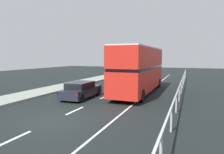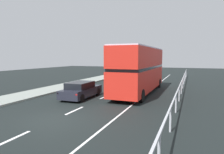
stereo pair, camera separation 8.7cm
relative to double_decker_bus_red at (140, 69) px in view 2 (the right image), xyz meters
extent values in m
cube|color=black|center=(-2.32, -9.91, -2.37)|extent=(73.64, 120.00, 0.10)
cube|color=silver|center=(-2.32, -12.95, -2.32)|extent=(0.16, 2.06, 0.01)
cube|color=silver|center=(-2.32, -7.99, -2.32)|extent=(0.16, 2.06, 0.01)
cube|color=silver|center=(-2.32, -3.03, -2.32)|extent=(0.16, 2.06, 0.01)
cube|color=silver|center=(-2.32, 1.94, -2.32)|extent=(0.16, 2.06, 0.01)
cube|color=silver|center=(-2.32, 6.90, -2.32)|extent=(0.16, 2.06, 0.01)
cube|color=silver|center=(-2.32, 11.86, -2.32)|extent=(0.16, 2.06, 0.01)
cube|color=silver|center=(-2.32, 16.82, -2.32)|extent=(0.16, 2.06, 0.01)
cube|color=silver|center=(0.69, -0.91, -2.32)|extent=(0.12, 46.00, 0.01)
cube|color=#B4B7BE|center=(3.75, -0.91, -1.16)|extent=(0.08, 42.00, 0.08)
cylinder|color=#B4B7BE|center=(3.75, -13.16, -1.74)|extent=(0.10, 0.10, 1.16)
cylinder|color=#B4B7BE|center=(3.75, -9.66, -1.74)|extent=(0.10, 0.10, 1.16)
cylinder|color=#B4B7BE|center=(3.75, -6.16, -1.74)|extent=(0.10, 0.10, 1.16)
cylinder|color=#B4B7BE|center=(3.75, -2.66, -1.74)|extent=(0.10, 0.10, 1.16)
cylinder|color=#B4B7BE|center=(3.75, 0.84, -1.74)|extent=(0.10, 0.10, 1.16)
cylinder|color=#B4B7BE|center=(3.75, 4.34, -1.74)|extent=(0.10, 0.10, 1.16)
cylinder|color=#B4B7BE|center=(3.75, 7.84, -1.74)|extent=(0.10, 0.10, 1.16)
cylinder|color=#B4B7BE|center=(3.75, 11.34, -1.74)|extent=(0.10, 0.10, 1.16)
cylinder|color=#B4B7BE|center=(3.75, 14.84, -1.74)|extent=(0.10, 0.10, 1.16)
cylinder|color=#B4B7BE|center=(3.75, 18.34, -1.74)|extent=(0.10, 0.10, 1.16)
cube|color=red|center=(0.00, -0.01, -0.98)|extent=(2.65, 11.22, 1.98)
cube|color=black|center=(0.00, -0.01, 0.13)|extent=(2.66, 10.77, 0.24)
cube|color=red|center=(0.00, -0.01, 1.08)|extent=(2.65, 11.22, 1.67)
cube|color=silver|center=(0.00, -0.01, 1.96)|extent=(2.60, 11.00, 0.10)
cube|color=black|center=(0.06, 5.57, -0.88)|extent=(2.28, 0.06, 1.39)
cube|color=yellow|center=(0.06, 5.57, 1.50)|extent=(1.52, 0.06, 0.28)
cylinder|color=black|center=(-1.12, 4.20, -1.82)|extent=(0.29, 1.00, 1.00)
cylinder|color=black|center=(1.21, 4.18, -1.82)|extent=(0.29, 1.00, 1.00)
cylinder|color=black|center=(-1.21, -3.99, -1.82)|extent=(0.29, 1.00, 1.00)
cylinder|color=black|center=(1.12, -4.02, -1.82)|extent=(0.29, 1.00, 1.00)
cube|color=#20222D|center=(-3.99, -4.17, -1.80)|extent=(1.88, 4.51, 0.68)
cube|color=black|center=(-3.99, -4.39, -1.21)|extent=(1.63, 2.49, 0.50)
cube|color=red|center=(-4.75, -6.39, -1.63)|extent=(0.16, 0.06, 0.12)
cube|color=red|center=(-3.15, -6.36, -1.63)|extent=(0.16, 0.06, 0.12)
cylinder|color=black|center=(-4.84, -2.64, -2.00)|extent=(0.21, 0.64, 0.64)
cylinder|color=black|center=(-3.20, -2.61, -2.00)|extent=(0.21, 0.64, 0.64)
cylinder|color=black|center=(-4.78, -5.72, -2.00)|extent=(0.21, 0.64, 0.64)
cylinder|color=black|center=(-3.14, -5.69, -2.00)|extent=(0.21, 0.64, 0.64)
cube|color=#42524E|center=(-4.79, 9.98, -1.84)|extent=(1.78, 4.54, 0.60)
cube|color=black|center=(-4.79, 9.75, -1.29)|extent=(1.56, 2.50, 0.50)
cube|color=red|center=(-5.57, 7.74, -1.69)|extent=(0.16, 0.06, 0.12)
cube|color=red|center=(-4.00, 7.74, -1.69)|extent=(0.16, 0.06, 0.12)
cylinder|color=black|center=(-5.59, 11.54, -2.00)|extent=(0.20, 0.64, 0.64)
cylinder|color=black|center=(-3.98, 11.55, -2.00)|extent=(0.20, 0.64, 0.64)
cylinder|color=black|center=(-5.59, 8.41, -2.00)|extent=(0.20, 0.64, 0.64)
cylinder|color=black|center=(-3.98, 8.41, -2.00)|extent=(0.20, 0.64, 0.64)
camera|label=1|loc=(4.48, -19.09, 1.09)|focal=32.79mm
camera|label=2|loc=(4.56, -19.06, 1.09)|focal=32.79mm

